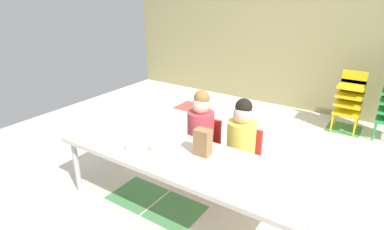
# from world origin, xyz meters

# --- Properties ---
(ground_plane) EXTENTS (6.10, 4.59, 0.02)m
(ground_plane) POSITION_xyz_m (0.01, 0.00, -0.01)
(ground_plane) COLOR silver
(back_wall) EXTENTS (6.10, 0.10, 2.47)m
(back_wall) POSITION_xyz_m (0.00, 2.29, 1.23)
(back_wall) COLOR tan
(back_wall) RESTS_ON ground_plane
(craft_table) EXTENTS (2.15, 0.68, 0.56)m
(craft_table) POSITION_xyz_m (0.04, -0.87, 0.52)
(craft_table) COLOR beige
(craft_table) RESTS_ON ground_plane
(seated_child_near_camera) EXTENTS (0.34, 0.34, 0.92)m
(seated_child_near_camera) POSITION_xyz_m (-0.12, -0.30, 0.55)
(seated_child_near_camera) COLOR red
(seated_child_near_camera) RESTS_ON ground_plane
(seated_child_middle_seat) EXTENTS (0.32, 0.31, 0.92)m
(seated_child_middle_seat) POSITION_xyz_m (0.31, -0.30, 0.55)
(seated_child_middle_seat) COLOR red
(seated_child_middle_seat) RESTS_ON ground_plane
(kid_chair_yellow_stack) EXTENTS (0.32, 0.30, 0.80)m
(kid_chair_yellow_stack) POSITION_xyz_m (0.90, 1.78, 0.46)
(kid_chair_yellow_stack) COLOR yellow
(kid_chair_yellow_stack) RESTS_ON ground_plane
(paper_bag_brown) EXTENTS (0.13, 0.09, 0.22)m
(paper_bag_brown) POSITION_xyz_m (0.19, -0.77, 0.67)
(paper_bag_brown) COLOR #9E754C
(paper_bag_brown) RESTS_ON craft_table
(paper_plate_near_edge) EXTENTS (0.18, 0.18, 0.01)m
(paper_plate_near_edge) POSITION_xyz_m (-0.36, -1.01, 0.56)
(paper_plate_near_edge) COLOR white
(paper_plate_near_edge) RESTS_ON craft_table
(donut_powdered_on_plate) EXTENTS (0.11, 0.11, 0.03)m
(donut_powdered_on_plate) POSITION_xyz_m (-0.36, -1.01, 0.58)
(donut_powdered_on_plate) COLOR white
(donut_powdered_on_plate) RESTS_ON craft_table
(donut_powdered_loose) EXTENTS (0.10, 0.10, 0.03)m
(donut_powdered_loose) POSITION_xyz_m (-0.20, -0.89, 0.57)
(donut_powdered_loose) COLOR white
(donut_powdered_loose) RESTS_ON craft_table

